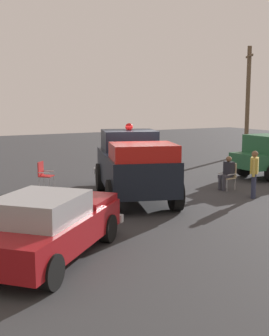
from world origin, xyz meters
TOP-DOWN VIEW (x-y plane):
  - ground_plane at (0.00, 0.00)m, footprint 60.00×60.00m
  - vintage_fire_truck at (-0.16, -0.14)m, footprint 6.33×4.02m
  - classic_hot_rod at (4.20, -4.62)m, footprint 4.34×4.44m
  - lawn_chair_near_truck at (0.25, 3.87)m, footprint 0.56×0.55m
  - lawn_chair_spare at (-3.56, -2.32)m, footprint 0.69×0.69m
  - spectator_seated at (0.27, 3.74)m, footprint 0.43×0.57m
  - spectator_standing at (1.86, 3.60)m, footprint 0.50×0.54m
  - utility_pole at (-7.70, 12.10)m, footprint 1.51×1.00m

SIDE VIEW (x-z plane):
  - ground_plane at x=0.00m, z-range 0.00..0.00m
  - lawn_chair_near_truck at x=0.25m, z-range 0.08..1.10m
  - lawn_chair_spare at x=-3.56m, z-range 0.08..1.10m
  - spectator_seated at x=0.27m, z-range 0.05..1.34m
  - classic_hot_rod at x=4.20m, z-range 0.02..1.48m
  - spectator_standing at x=1.86m, z-range 0.13..1.80m
  - vintage_fire_truck at x=-0.16m, z-range -0.10..2.49m
  - utility_pole at x=-7.70m, z-range 0.14..6.82m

